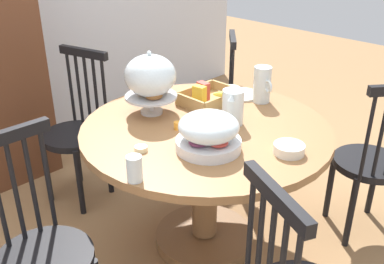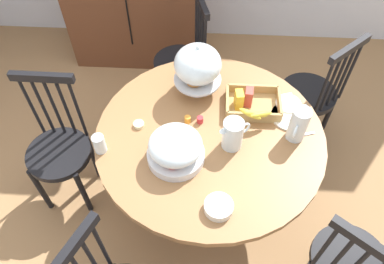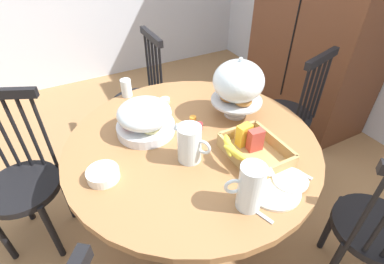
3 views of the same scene
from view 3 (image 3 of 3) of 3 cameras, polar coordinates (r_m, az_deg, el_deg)
name	(u,v)px [view 3 (image 3 of 3)]	position (r m, az deg, el deg)	size (l,w,h in m)	color
ground_plane	(201,216)	(2.07, 1.83, -16.04)	(10.00, 10.00, 0.00)	#997047
wooden_armoire	(323,13)	(2.82, 24.19, 20.52)	(1.18, 0.60, 1.96)	brown
dining_table	(192,168)	(1.61, 0.00, -7.06)	(1.27, 1.27, 0.74)	olive
windsor_chair_near_window	(140,101)	(2.36, -10.05, 5.96)	(0.40, 0.40, 0.97)	black
windsor_chair_by_cabinet	(24,184)	(1.89, -30.01, -8.76)	(0.44, 0.44, 0.97)	black
windsor_chair_far_side	(376,232)	(1.70, 32.34, -16.24)	(0.47, 0.47, 0.97)	black
windsor_chair_host_seat	(287,117)	(2.26, 18.03, 2.88)	(0.42, 0.42, 0.97)	black
pastry_stand_with_dome	(238,83)	(1.57, 9.04, 9.38)	(0.28, 0.28, 0.34)	silver
fruit_platter_covered	(145,118)	(1.50, -9.22, 2.69)	(0.30, 0.30, 0.18)	silver
orange_juice_pitcher	(190,145)	(1.31, -0.46, -2.56)	(0.18, 0.12, 0.18)	silver
milk_pitcher	(250,189)	(1.13, 11.32, -10.86)	(0.10, 0.17, 0.21)	silver
cereal_basket	(251,148)	(1.39, 11.51, -3.09)	(0.32, 0.30, 0.12)	tan
china_plate_large	(274,190)	(1.27, 15.71, -10.80)	(0.22, 0.22, 0.01)	white
china_plate_small	(290,180)	(1.32, 18.68, -8.85)	(0.15, 0.15, 0.01)	white
cereal_bowl	(103,174)	(1.32, -17.01, -7.93)	(0.14, 0.14, 0.04)	white
drinking_glass	(126,88)	(1.85, -12.74, 8.41)	(0.06, 0.06, 0.11)	silver
butter_dish	(165,100)	(1.77, -5.32, 6.23)	(0.06, 0.06, 0.02)	beige
jam_jar_strawberry	(199,126)	(1.53, 1.41, 1.10)	(0.04, 0.04, 0.04)	#B7282D
jam_jar_apricot	(193,120)	(1.58, 0.18, 2.43)	(0.04, 0.04, 0.04)	orange
table_knife	(291,173)	(1.37, 18.79, -7.57)	(0.17, 0.01, 0.01)	silver
dinner_fork	(294,169)	(1.39, 19.39, -6.91)	(0.17, 0.01, 0.01)	silver
soup_spoon	(254,210)	(1.19, 12.04, -14.68)	(0.17, 0.01, 0.01)	silver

